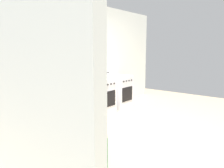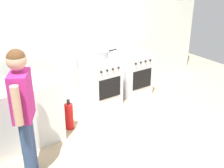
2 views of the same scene
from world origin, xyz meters
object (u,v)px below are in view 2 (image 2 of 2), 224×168
object	(u,v)px
knife_carving	(22,77)
oven_left	(101,81)
person	(23,105)
fire_extinguisher	(69,116)
pot	(103,55)
oven_right	(132,73)

from	to	relation	value
knife_carving	oven_left	bearing A→B (deg)	8.77
person	knife_carving	bearing A→B (deg)	73.50
knife_carving	fire_extinguisher	world-z (taller)	knife_carving
pot	fire_extinguisher	bearing A→B (deg)	-153.48
oven_right	person	world-z (taller)	person
knife_carving	fire_extinguisher	distance (m)	0.93
oven_right	pot	bearing A→B (deg)	-178.56
oven_right	fire_extinguisher	size ratio (longest dim) A/B	1.70
oven_left	knife_carving	xyz separation A→B (m)	(-1.43, -0.22, 0.48)
pot	person	xyz separation A→B (m)	(-1.76, -1.11, 0.03)
pot	fire_extinguisher	xyz separation A→B (m)	(-0.92, -0.46, -0.70)
oven_left	pot	size ratio (longest dim) A/B	2.25
oven_right	pot	size ratio (longest dim) A/B	2.25
pot	knife_carving	xyz separation A→B (m)	(-1.49, -0.20, -0.01)
knife_carving	person	distance (m)	0.94
oven_left	person	xyz separation A→B (m)	(-1.70, -1.12, 0.52)
oven_right	person	distance (m)	2.72
oven_right	knife_carving	bearing A→B (deg)	-174.13
oven_left	fire_extinguisher	size ratio (longest dim) A/B	1.70
oven_right	fire_extinguisher	distance (m)	1.67
knife_carving	fire_extinguisher	xyz separation A→B (m)	(0.56, -0.26, -0.69)
knife_carving	person	size ratio (longest dim) A/B	0.20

